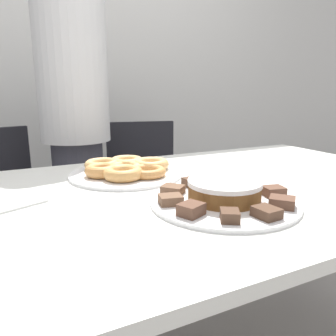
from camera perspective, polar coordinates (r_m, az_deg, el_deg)
name	(u,v)px	position (r m, az deg, el deg)	size (l,w,h in m)	color
wall_back	(72,52)	(2.46, -16.43, 18.82)	(8.00, 0.05, 2.60)	silver
table	(182,214)	(1.00, 2.40, -7.93)	(1.78, 0.97, 0.76)	silver
person_standing	(76,128)	(1.66, -15.77, 6.75)	(0.33, 0.33, 1.64)	#383842
office_chair_left	(3,228)	(1.77, -26.83, -9.34)	(0.53, 0.53, 0.87)	black
office_chair_right	(145,205)	(1.89, -3.97, -6.45)	(0.53, 0.53, 0.87)	black
plate_cake	(224,202)	(0.86, 9.70, -5.78)	(0.38, 0.38, 0.01)	white
plate_donuts	(126,174)	(1.14, -7.30, -1.01)	(0.39, 0.39, 0.01)	white
frosted_cake	(224,190)	(0.85, 9.78, -3.79)	(0.19, 0.19, 0.05)	brown
lamington_0	(274,191)	(0.92, 17.92, -3.88)	(0.06, 0.06, 0.02)	brown
lamington_1	(250,184)	(0.98, 14.04, -2.69)	(0.06, 0.05, 0.02)	brown
lamington_2	(220,181)	(0.99, 9.03, -2.27)	(0.06, 0.06, 0.02)	brown
lamington_3	(192,182)	(0.96, 4.20, -2.52)	(0.05, 0.05, 0.02)	#513828
lamington_4	(173,189)	(0.90, 0.86, -3.76)	(0.07, 0.07, 0.02)	brown
lamington_5	(171,200)	(0.81, 0.46, -5.53)	(0.06, 0.06, 0.02)	brown
lamington_6	(191,209)	(0.75, 4.05, -7.21)	(0.07, 0.06, 0.03)	brown
lamington_7	(230,216)	(0.72, 10.71, -8.16)	(0.06, 0.06, 0.02)	#513828
lamington_8	(267,213)	(0.76, 16.79, -7.43)	(0.05, 0.06, 0.02)	#513828
lamington_9	(282,202)	(0.84, 19.25, -5.64)	(0.08, 0.08, 0.02)	brown
donut_0	(126,168)	(1.13, -7.33, 0.01)	(0.11, 0.11, 0.03)	#E5AD66
donut_1	(147,172)	(1.08, -3.67, -0.64)	(0.13, 0.13, 0.03)	#D18E4C
donut_2	(152,164)	(1.17, -2.83, 0.69)	(0.13, 0.13, 0.04)	#E5AD66
donut_3	(127,162)	(1.22, -7.21, 1.04)	(0.13, 0.13, 0.04)	#E5AD66
donut_4	(102,165)	(1.19, -11.34, 0.58)	(0.13, 0.13, 0.03)	#E5AD66
donut_5	(102,170)	(1.10, -11.42, -0.41)	(0.11, 0.11, 0.04)	#D18E4C
donut_6	(123,173)	(1.05, -7.82, -0.89)	(0.13, 0.13, 0.04)	tan
napkin	(15,203)	(0.94, -25.16, -5.48)	(0.16, 0.15, 0.01)	white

